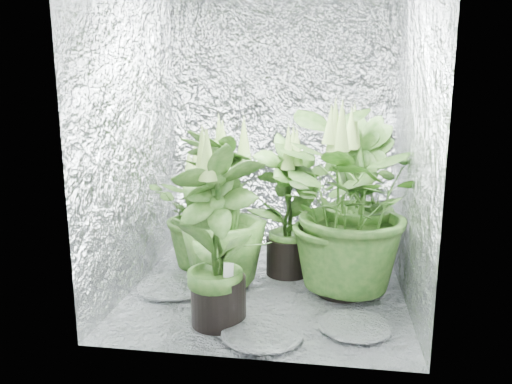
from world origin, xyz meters
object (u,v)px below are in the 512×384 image
Objects in this scene: plant_d at (223,211)px; plant_c at (355,199)px; plant_a at (206,212)px; plant_e at (344,205)px; plant_b at (288,208)px; circulation_fan at (365,239)px; plant_f at (217,238)px.

plant_c is at bearing 20.46° from plant_d.
plant_e is at bearing -17.23° from plant_a.
plant_a is 0.86× the size of plant_b.
plant_d is (-0.37, -0.24, 0.03)m from plant_b.
plant_c is 3.22× the size of circulation_fan.
plant_f is (-0.70, -0.79, -0.04)m from plant_c.
plant_e is (0.34, -0.26, 0.10)m from plant_b.
plant_a is at bearing 162.77° from plant_e.
plant_c is at bearing 6.70° from plant_b.
plant_f is (-0.29, -0.74, 0.02)m from plant_b.
plant_b is 0.44m from plant_e.
plant_d is 1.01× the size of plant_f.
plant_d is at bearing 178.33° from plant_e.
plant_f is at bearing -143.22° from plant_e.
plant_f is (-0.63, -0.47, -0.08)m from plant_e.
plant_f reaches higher than plant_a.
plant_e is (0.71, -0.02, 0.07)m from plant_d.
plant_c reaches higher than plant_b.
plant_d is at bearing -146.44° from plant_b.
plant_a is at bearing 124.54° from plant_d.
plant_c is 1.07× the size of plant_f.
plant_e reaches higher than plant_b.
plant_c is 0.32m from plant_e.
plant_d reaches higher than plant_b.
plant_c is 0.49m from circulation_fan.
plant_e is (0.88, -0.27, 0.15)m from plant_a.
plant_b is (0.54, -0.01, 0.05)m from plant_a.
circulation_fan is (1.05, 0.36, -0.25)m from plant_a.
plant_b is 0.70m from circulation_fan.
plant_a is 0.79m from plant_f.
plant_e is 3.33× the size of circulation_fan.
circulation_fan is at bearing 18.75° from plant_a.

